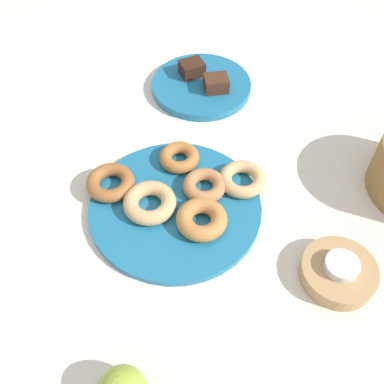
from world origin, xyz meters
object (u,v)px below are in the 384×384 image
brownie_far (216,83)px  tealight (342,266)px  donut_1 (202,219)px  brownie_near (192,68)px  donut_plate (175,207)px  donut_3 (110,183)px  cake_plate (201,86)px  candle_holder (338,272)px  donut_4 (204,186)px  donut_5 (242,179)px  donut_0 (150,203)px  donut_2 (179,157)px

brownie_far → tealight: bearing=13.3°
donut_1 → brownie_near: (-0.41, 0.04, 0.01)m
donut_plate → brownie_far: bearing=157.0°
donut_3 → cake_plate: size_ratio=0.40×
donut_3 → candle_holder: bearing=56.8°
donut_1 → donut_4: 0.08m
donut_3 → brownie_near: size_ratio=1.72×
donut_3 → cake_plate: bearing=142.3°
donut_3 → brownie_far: bearing=135.7°
brownie_near → brownie_far: size_ratio=1.00×
donut_5 → brownie_near: 0.33m
donut_0 → brownie_near: (-0.36, 0.13, 0.01)m
candle_holder → tealight: tealight is taller
donut_plate → donut_0: bearing=-90.9°
brownie_near → tealight: 0.55m
candle_holder → brownie_far: bearing=-166.7°
donut_2 → tealight: bearing=38.7°
brownie_near → brownie_far: 0.08m
candle_holder → donut_0: bearing=-121.3°
donut_0 → brownie_far: (-0.30, 0.17, 0.01)m
donut_2 → tealight: 0.35m
donut_1 → donut_3: size_ratio=0.99×
donut_1 → brownie_far: 0.36m
donut_2 → brownie_near: size_ratio=1.49×
donut_2 → donut_5: bearing=56.7°
cake_plate → donut_2: bearing=-19.1°
candle_holder → tealight: 0.02m
donut_5 → brownie_far: size_ratio=1.67×
donut_5 → tealight: (0.20, 0.11, 0.01)m
donut_1 → donut_3: bearing=-125.0°
donut_2 → cake_plate: size_ratio=0.34×
donut_4 → tealight: bearing=42.7°
cake_plate → candle_holder: 0.51m
brownie_near → brownie_far: same height
donut_5 → brownie_far: (-0.27, 0.00, 0.01)m
donut_3 → cake_plate: donut_3 is taller
donut_3 → donut_5: 0.24m
donut_plate → cake_plate: 0.34m
donut_0 → brownie_far: bearing=150.2°
donut_4 → brownie_near: brownie_near is taller
brownie_near → cake_plate: bearing=26.6°
donut_2 → donut_3: bearing=-71.4°
donut_1 → donut_plate: bearing=-140.5°
donut_0 → donut_3: (-0.06, -0.07, -0.00)m
donut_2 → brownie_near: (-0.26, 0.06, 0.01)m
donut_2 → donut_5: (0.07, 0.11, -0.00)m
donut_4 → donut_1: bearing=-12.8°
donut_plate → donut_4: size_ratio=3.92×
donut_1 → brownie_far: brownie_far is taller
cake_plate → candle_holder: (0.50, 0.14, 0.01)m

